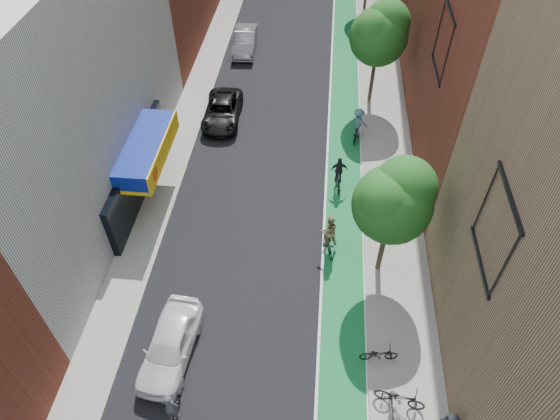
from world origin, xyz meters
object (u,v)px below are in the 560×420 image
(cyclist_lane_mid, at_px, (339,176))
(parked_car_black, at_px, (222,111))
(parked_car_silver, at_px, (245,41))
(cyclist_lead, at_px, (172,414))
(parked_car_white, at_px, (170,345))
(cyclist_lane_far, at_px, (358,126))
(cyclist_lane_near, at_px, (328,236))

(cyclist_lane_mid, bearing_deg, parked_car_black, -43.74)
(parked_car_black, relative_size, parked_car_silver, 1.05)
(parked_car_black, height_order, cyclist_lead, cyclist_lead)
(parked_car_white, distance_m, cyclist_lead, 2.80)
(cyclist_lane_mid, distance_m, cyclist_lane_far, 4.50)
(parked_car_black, distance_m, cyclist_lane_near, 12.22)
(cyclist_lane_mid, bearing_deg, cyclist_lane_near, 77.66)
(parked_car_black, relative_size, cyclist_lane_mid, 2.43)
(parked_car_white, height_order, cyclist_lane_mid, cyclist_lane_mid)
(cyclist_lead, bearing_deg, parked_car_silver, -85.14)
(cyclist_lane_near, height_order, cyclist_lane_far, cyclist_lane_near)
(cyclist_lead, distance_m, cyclist_lane_mid, 14.68)
(parked_car_white, height_order, cyclist_lane_near, cyclist_lane_near)
(cyclist_lane_far, bearing_deg, cyclist_lane_near, 94.12)
(cyclist_lead, bearing_deg, parked_car_black, -83.40)
(parked_car_silver, relative_size, cyclist_lane_far, 2.15)
(parked_car_silver, bearing_deg, parked_car_black, -93.52)
(parked_car_white, distance_m, cyclist_lane_near, 8.80)
(parked_car_black, xyz_separation_m, cyclist_lead, (1.49, -18.99, 0.03))
(parked_car_white, bearing_deg, cyclist_lane_far, 67.38)
(cyclist_lane_near, distance_m, cyclist_lane_far, 9.00)
(parked_car_silver, relative_size, cyclist_lane_near, 2.10)
(cyclist_lane_near, bearing_deg, cyclist_lane_far, -113.43)
(parked_car_black, xyz_separation_m, cyclist_lane_near, (6.94, -10.05, 0.26))
(parked_car_white, xyz_separation_m, parked_car_black, (-0.74, 16.30, -0.09))
(parked_car_black, bearing_deg, cyclist_lane_near, -57.44)
(parked_car_silver, bearing_deg, cyclist_lane_mid, -66.18)
(parked_car_black, distance_m, cyclist_lane_mid, 9.23)
(cyclist_lane_mid, bearing_deg, cyclist_lead, 59.52)
(parked_car_white, bearing_deg, parked_car_black, 96.99)
(cyclist_lane_near, bearing_deg, cyclist_lane_mid, -109.36)
(parked_car_silver, distance_m, cyclist_lane_mid, 16.27)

